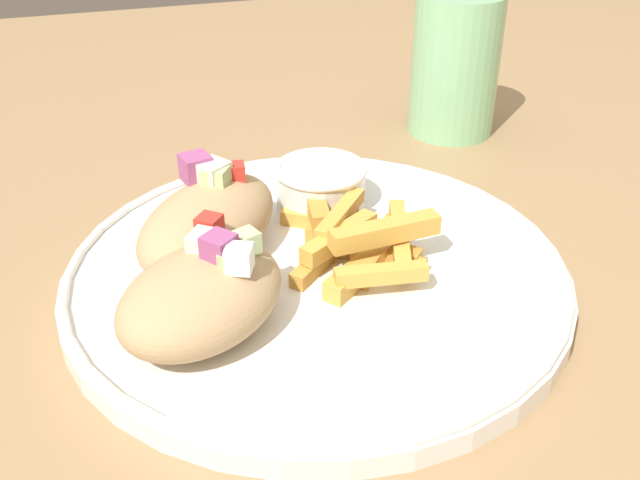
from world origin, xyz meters
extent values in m
cube|color=#9E7A51|center=(0.00, 0.00, 0.72)|extent=(1.49, 1.49, 0.04)
cylinder|color=#9E7A51|center=(0.68, 0.68, 0.35)|extent=(0.06, 0.06, 0.70)
cylinder|color=white|center=(0.00, 0.01, 0.74)|extent=(0.32, 0.32, 0.01)
torus|color=white|center=(0.00, 0.01, 0.75)|extent=(0.32, 0.32, 0.01)
ellipsoid|color=tan|center=(-0.08, -0.03, 0.77)|extent=(0.13, 0.13, 0.04)
cube|color=#A34C84|center=(-0.06, -0.02, 0.80)|extent=(0.02, 0.02, 0.01)
cube|color=white|center=(-0.06, -0.03, 0.80)|extent=(0.02, 0.02, 0.01)
cube|color=#B7D693|center=(-0.05, -0.01, 0.80)|extent=(0.02, 0.02, 0.01)
cube|color=silver|center=(-0.07, -0.01, 0.79)|extent=(0.02, 0.02, 0.02)
cube|color=red|center=(-0.07, 0.01, 0.80)|extent=(0.02, 0.02, 0.01)
cube|color=#B7D693|center=(-0.06, -0.03, 0.80)|extent=(0.01, 0.01, 0.01)
cube|color=#A34C84|center=(-0.07, -0.02, 0.80)|extent=(0.02, 0.02, 0.02)
ellipsoid|color=tan|center=(-0.06, 0.05, 0.77)|extent=(0.13, 0.13, 0.05)
cube|color=silver|center=(-0.05, 0.06, 0.80)|extent=(0.02, 0.02, 0.02)
cube|color=red|center=(-0.04, 0.07, 0.80)|extent=(0.01, 0.01, 0.01)
cube|color=#B7D693|center=(-0.05, 0.06, 0.80)|extent=(0.02, 0.02, 0.02)
cube|color=#A34C84|center=(-0.06, 0.07, 0.80)|extent=(0.02, 0.02, 0.02)
cube|color=gold|center=(0.03, 0.02, 0.76)|extent=(0.06, 0.07, 0.01)
cube|color=gold|center=(0.02, 0.05, 0.76)|extent=(0.03, 0.06, 0.01)
cube|color=gold|center=(0.04, 0.01, 0.76)|extent=(0.06, 0.07, 0.01)
cube|color=gold|center=(0.03, 0.02, 0.76)|extent=(0.07, 0.06, 0.01)
cube|color=gold|center=(0.03, 0.00, 0.76)|extent=(0.07, 0.06, 0.01)
cube|color=gold|center=(0.01, 0.02, 0.76)|extent=(0.06, 0.06, 0.01)
cube|color=gold|center=(0.03, 0.05, 0.76)|extent=(0.07, 0.05, 0.01)
cube|color=#E5B251|center=(0.04, 0.07, 0.76)|extent=(0.03, 0.06, 0.01)
cube|color=gold|center=(0.04, 0.05, 0.76)|extent=(0.03, 0.08, 0.01)
cube|color=gold|center=(0.04, 0.00, 0.78)|extent=(0.07, 0.02, 0.01)
cube|color=gold|center=(0.05, 0.01, 0.77)|extent=(0.04, 0.08, 0.01)
cube|color=gold|center=(0.02, 0.02, 0.77)|extent=(0.06, 0.04, 0.01)
cube|color=gold|center=(0.02, 0.04, 0.77)|extent=(0.05, 0.06, 0.01)
cube|color=gold|center=(0.03, -0.03, 0.77)|extent=(0.06, 0.02, 0.01)
cube|color=gold|center=(0.01, 0.07, 0.77)|extent=(0.02, 0.06, 0.01)
cylinder|color=white|center=(0.03, 0.09, 0.77)|extent=(0.06, 0.06, 0.03)
cylinder|color=beige|center=(0.03, 0.09, 0.78)|extent=(0.05, 0.05, 0.01)
torus|color=white|center=(0.03, 0.09, 0.78)|extent=(0.07, 0.07, 0.00)
cylinder|color=#8CCC93|center=(0.19, 0.22, 0.80)|extent=(0.08, 0.08, 0.12)
cylinder|color=silver|center=(0.19, 0.22, 0.78)|extent=(0.07, 0.07, 0.07)
camera|label=1|loc=(-0.11, -0.36, 1.01)|focal=42.00mm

